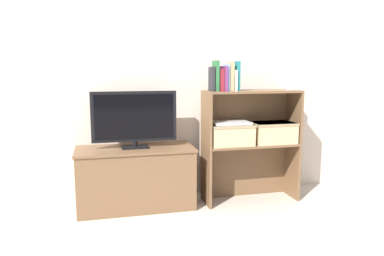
# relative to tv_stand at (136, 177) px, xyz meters

# --- Properties ---
(ground_plane) EXTENTS (16.00, 16.00, 0.00)m
(ground_plane) POSITION_rel_tv_stand_xyz_m (0.47, -0.21, -0.26)
(ground_plane) COLOR #BCB2A3
(wall_back) EXTENTS (10.00, 0.05, 2.40)m
(wall_back) POSITION_rel_tv_stand_xyz_m (0.47, 0.25, 0.94)
(wall_back) COLOR beige
(wall_back) RESTS_ON ground_plane
(tv_stand) EXTENTS (0.97, 0.44, 0.51)m
(tv_stand) POSITION_rel_tv_stand_xyz_m (0.00, 0.00, 0.00)
(tv_stand) COLOR brown
(tv_stand) RESTS_ON ground_plane
(tv) EXTENTS (0.69, 0.14, 0.47)m
(tv) POSITION_rel_tv_stand_xyz_m (-0.00, -0.00, 0.51)
(tv) COLOR black
(tv) RESTS_ON tv_stand
(bookshelf_lower_tier) EXTENTS (0.83, 0.29, 0.51)m
(bookshelf_lower_tier) POSITION_rel_tv_stand_xyz_m (1.00, -0.01, 0.06)
(bookshelf_lower_tier) COLOR brown
(bookshelf_lower_tier) RESTS_ON ground_plane
(bookshelf_upper_tier) EXTENTS (0.83, 0.29, 0.46)m
(bookshelf_upper_tier) POSITION_rel_tv_stand_xyz_m (1.00, -0.01, 0.55)
(bookshelf_upper_tier) COLOR brown
(bookshelf_upper_tier) RESTS_ON bookshelf_lower_tier
(book_charcoal) EXTENTS (0.02, 0.12, 0.20)m
(book_charcoal) POSITION_rel_tv_stand_xyz_m (0.63, -0.11, 0.82)
(book_charcoal) COLOR #232328
(book_charcoal) RESTS_ON bookshelf_upper_tier
(book_forest) EXTENTS (0.03, 0.12, 0.25)m
(book_forest) POSITION_rel_tv_stand_xyz_m (0.66, -0.11, 0.84)
(book_forest) COLOR #286638
(book_forest) RESTS_ON bookshelf_upper_tier
(book_maroon) EXTENTS (0.03, 0.15, 0.18)m
(book_maroon) POSITION_rel_tv_stand_xyz_m (0.70, -0.11, 0.81)
(book_maroon) COLOR maroon
(book_maroon) RESTS_ON bookshelf_upper_tier
(book_plum) EXTENTS (0.02, 0.16, 0.21)m
(book_plum) POSITION_rel_tv_stand_xyz_m (0.73, -0.11, 0.82)
(book_plum) COLOR #6B2D66
(book_plum) RESTS_ON bookshelf_upper_tier
(book_skyblue) EXTENTS (0.02, 0.13, 0.22)m
(book_skyblue) POSITION_rel_tv_stand_xyz_m (0.75, -0.11, 0.83)
(book_skyblue) COLOR #709ECC
(book_skyblue) RESTS_ON bookshelf_upper_tier
(book_tan) EXTENTS (0.03, 0.14, 0.24)m
(book_tan) POSITION_rel_tv_stand_xyz_m (0.78, -0.11, 0.84)
(book_tan) COLOR tan
(book_tan) RESTS_ON bookshelf_upper_tier
(book_ivory) EXTENTS (0.02, 0.15, 0.17)m
(book_ivory) POSITION_rel_tv_stand_xyz_m (0.82, -0.11, 0.81)
(book_ivory) COLOR silver
(book_ivory) RESTS_ON bookshelf_upper_tier
(book_teal) EXTENTS (0.03, 0.12, 0.24)m
(book_teal) POSITION_rel_tv_stand_xyz_m (0.84, -0.11, 0.84)
(book_teal) COLOR #1E7075
(book_teal) RESTS_ON bookshelf_upper_tier
(baby_monitor) EXTENTS (0.05, 0.03, 0.14)m
(baby_monitor) POSITION_rel_tv_stand_xyz_m (1.36, -0.07, 0.77)
(baby_monitor) COLOR white
(baby_monitor) RESTS_ON bookshelf_upper_tier
(storage_basket_left) EXTENTS (0.37, 0.26, 0.18)m
(storage_basket_left) POSITION_rel_tv_stand_xyz_m (0.80, -0.08, 0.36)
(storage_basket_left) COLOR tan
(storage_basket_left) RESTS_ON bookshelf_lower_tier
(storage_basket_right) EXTENTS (0.37, 0.26, 0.18)m
(storage_basket_right) POSITION_rel_tv_stand_xyz_m (1.20, -0.08, 0.36)
(storage_basket_right) COLOR tan
(storage_basket_right) RESTS_ON bookshelf_lower_tier
(laptop) EXTENTS (0.32, 0.23, 0.02)m
(laptop) POSITION_rel_tv_stand_xyz_m (0.80, -0.08, 0.45)
(laptop) COLOR white
(laptop) RESTS_ON storage_basket_left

